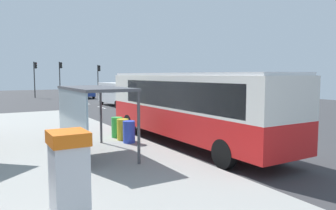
{
  "coord_description": "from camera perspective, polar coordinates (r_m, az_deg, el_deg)",
  "views": [
    {
      "loc": [
        -9.72,
        -10.35,
        3.13
      ],
      "look_at": [
        -1.0,
        4.45,
        1.5
      ],
      "focal_mm": 34.34,
      "sensor_mm": 36.0,
      "label": 1
    }
  ],
  "objects": [
    {
      "name": "ground_plane",
      "position": [
        26.41,
        -8.69,
        -1.49
      ],
      "size": [
        56.0,
        92.0,
        0.04
      ],
      "primitive_type": "cube",
      "color": "#38383A"
    },
    {
      "name": "sidewalk_platform",
      "position": [
        13.15,
        -15.19,
        -8.14
      ],
      "size": [
        6.2,
        30.0,
        0.18
      ],
      "primitive_type": "cube",
      "color": "#999993",
      "rests_on": "ground"
    },
    {
      "name": "lane_stripe_seg_1",
      "position": [
        14.02,
        16.05,
        -7.67
      ],
      "size": [
        0.16,
        2.2,
        0.01
      ],
      "primitive_type": "cube",
      "color": "silver",
      "rests_on": "ground"
    },
    {
      "name": "lane_stripe_seg_2",
      "position": [
        17.75,
        4.22,
        -4.73
      ],
      "size": [
        0.16,
        2.2,
        0.01
      ],
      "primitive_type": "cube",
      "color": "silver",
      "rests_on": "ground"
    },
    {
      "name": "lane_stripe_seg_3",
      "position": [
        21.99,
        -3.22,
        -2.75
      ],
      "size": [
        0.16,
        2.2,
        0.01
      ],
      "primitive_type": "cube",
      "color": "silver",
      "rests_on": "ground"
    },
    {
      "name": "lane_stripe_seg_4",
      "position": [
        26.5,
        -8.19,
        -1.4
      ],
      "size": [
        0.16,
        2.2,
        0.01
      ],
      "primitive_type": "cube",
      "color": "silver",
      "rests_on": "ground"
    },
    {
      "name": "lane_stripe_seg_5",
      "position": [
        31.16,
        -11.69,
        -0.45
      ],
      "size": [
        0.16,
        2.2,
        0.01
      ],
      "primitive_type": "cube",
      "color": "silver",
      "rests_on": "ground"
    },
    {
      "name": "lane_stripe_seg_6",
      "position": [
        35.91,
        -14.27,
        0.26
      ],
      "size": [
        0.16,
        2.2,
        0.01
      ],
      "primitive_type": "cube",
      "color": "silver",
      "rests_on": "ground"
    },
    {
      "name": "lane_stripe_seg_7",
      "position": [
        40.72,
        -16.24,
        0.81
      ],
      "size": [
        0.16,
        2.2,
        0.01
      ],
      "primitive_type": "cube",
      "color": "silver",
      "rests_on": "ground"
    },
    {
      "name": "bus",
      "position": [
        14.34,
        3.6,
        0.26
      ],
      "size": [
        2.62,
        11.03,
        3.21
      ],
      "color": "red",
      "rests_on": "ground"
    },
    {
      "name": "white_van",
      "position": [
        32.63,
        -9.04,
        2.22
      ],
      "size": [
        2.16,
        5.26,
        2.3
      ],
      "color": "white",
      "rests_on": "ground"
    },
    {
      "name": "sedan_near",
      "position": [
        44.15,
        -14.68,
        2.21
      ],
      "size": [
        1.93,
        4.44,
        1.52
      ],
      "color": "navy",
      "rests_on": "ground"
    },
    {
      "name": "ticket_machine",
      "position": [
        6.27,
        -17.1,
        -13.05
      ],
      "size": [
        0.66,
        0.76,
        1.94
      ],
      "color": "silver",
      "rests_on": "sidewalk_platform"
    },
    {
      "name": "recycling_bin_blue",
      "position": [
        14.07,
        -6.94,
        -4.75
      ],
      "size": [
        0.52,
        0.52,
        0.95
      ],
      "primitive_type": "cylinder",
      "color": "blue",
      "rests_on": "sidewalk_platform"
    },
    {
      "name": "recycling_bin_yellow",
      "position": [
        14.71,
        -8.03,
        -4.32
      ],
      "size": [
        0.52,
        0.52,
        0.95
      ],
      "primitive_type": "cylinder",
      "color": "yellow",
      "rests_on": "sidewalk_platform"
    },
    {
      "name": "recycling_bin_green",
      "position": [
        15.35,
        -9.03,
        -3.93
      ],
      "size": [
        0.52,
        0.52,
        0.95
      ],
      "primitive_type": "cylinder",
      "color": "green",
      "rests_on": "sidewalk_platform"
    },
    {
      "name": "traffic_light_near_side",
      "position": [
        48.39,
        -12.22,
        5.2
      ],
      "size": [
        0.49,
        0.28,
        4.55
      ],
      "color": "#2D2D2D",
      "rests_on": "ground"
    },
    {
      "name": "traffic_light_far_side",
      "position": [
        47.2,
        -22.54,
        5.15
      ],
      "size": [
        0.49,
        0.28,
        4.87
      ],
      "color": "#2D2D2D",
      "rests_on": "ground"
    },
    {
      "name": "traffic_light_median",
      "position": [
        48.6,
        -18.57,
        5.34
      ],
      "size": [
        0.49,
        0.28,
        4.95
      ],
      "color": "#2D2D2D",
      "rests_on": "ground"
    },
    {
      "name": "bus_shelter",
      "position": [
        11.9,
        -14.25,
        0.27
      ],
      "size": [
        1.8,
        4.0,
        2.5
      ],
      "color": "#4C4C51",
      "rests_on": "sidewalk_platform"
    }
  ]
}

